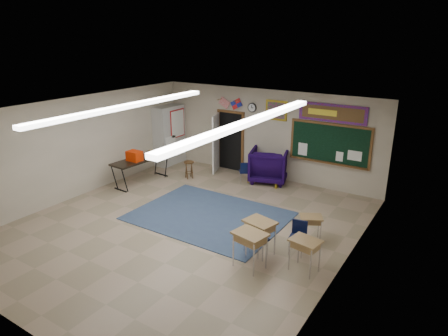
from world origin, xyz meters
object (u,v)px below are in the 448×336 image
Objects in this scene: student_desk_front_right at (310,227)px; wooden_stool at (189,170)px; student_desk_front_left at (260,235)px; folding_table at (141,169)px; wingback_armchair at (269,165)px.

wooden_stool is (-5.09, 1.89, -0.05)m from student_desk_front_right.
student_desk_front_left is 1.36× the size of wooden_stool.
student_desk_front_left is 5.72m from folding_table.
wingback_armchair is 4.25m from folding_table.
wingback_armchair reaches higher than wooden_stool.
wooden_stool is (-4.34, 3.07, -0.14)m from student_desk_front_left.
wingback_armchair is 4.10m from student_desk_front_right.
student_desk_front_right is 5.43m from wooden_stool.
wingback_armchair is 4.70m from student_desk_front_left.
student_desk_front_left is at bearing -151.14° from student_desk_front_right.
student_desk_front_right is at bearing 113.10° from wingback_armchair.
folding_table is 1.61m from wooden_stool.
student_desk_front_right is at bearing -20.39° from wooden_stool.
wooden_stool is (-2.42, -1.22, -0.25)m from wingback_armchair.
folding_table is (-6.15, 0.69, 0.11)m from student_desk_front_right.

